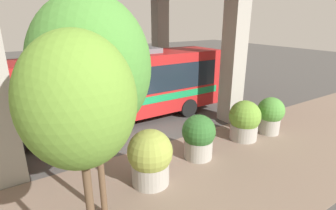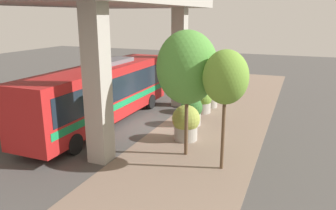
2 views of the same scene
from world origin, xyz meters
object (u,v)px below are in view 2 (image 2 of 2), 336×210
Objects in this scene: street_tree_near at (187,68)px; street_tree_far at (226,78)px; fire_hydrant at (203,96)px; planter_extra at (211,95)px; planter_middle at (192,111)px; planter_back at (186,123)px; bus at (103,91)px; planter_front at (202,100)px.

street_tree_near reaches higher than street_tree_far.
planter_extra reaches higher than fire_hydrant.
planter_extra is 10.08m from street_tree_far.
planter_middle is at bearing -58.97° from street_tree_far.
street_tree_near is 1.14× the size of street_tree_far.
planter_back is (-1.30, 7.65, 0.43)m from fire_hydrant.
bus is 5.56m from planter_back.
street_tree_near is (-1.93, 9.44, 3.59)m from fire_hydrant.
planter_back is at bearing 172.91° from bus.
street_tree_far is (-7.93, 3.27, 1.92)m from bus.
planter_middle is (-0.18, 2.72, -0.00)m from planter_front.
planter_back is 1.08× the size of planter_extra.
street_tree_far is at bearing 107.81° from planter_extra.
street_tree_far is at bearing 134.07° from planter_back.
planter_back is at bearing -70.55° from street_tree_near.
planter_middle is at bearing 98.90° from fire_hydrant.
planter_front reaches higher than planter_extra.
planter_middle is at bearing 89.52° from planter_extra.
planter_extra is (-4.99, -5.89, -1.09)m from bus.
street_tree_near is at bearing 157.85° from bus.
street_tree_near is (-1.10, 4.14, 3.22)m from planter_middle.
planter_middle is 6.53m from street_tree_far.
street_tree_far reaches higher than planter_front.
bus is at bearing 49.77° from planter_extra.
fire_hydrant is at bearing -51.41° from planter_extra.
street_tree_near is (-6.05, 2.46, 2.09)m from bus.
street_tree_near is (-0.63, 1.79, 3.16)m from planter_back.
bus is 8.79m from street_tree_far.
fire_hydrant is 0.59× the size of planter_extra.
fire_hydrant is at bearing -120.57° from bus.
street_tree_far reaches higher than bus.
planter_extra is (-0.21, -1.49, 0.04)m from planter_front.
planter_front is 1.02× the size of planter_middle.
planter_front is at bearing -79.49° from street_tree_near.
planter_front is 5.12m from planter_back.
planter_extra is at bearing -98.12° from planter_front.
planter_extra is (-0.04, -4.21, 0.04)m from planter_middle.
planter_back reaches higher than planter_middle.
bus reaches higher than planter_front.
street_tree_near is at bearing 100.51° from planter_front.
planter_middle is at bearing -161.24° from bus.
street_tree_far is (-1.88, 0.81, -0.17)m from street_tree_near.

